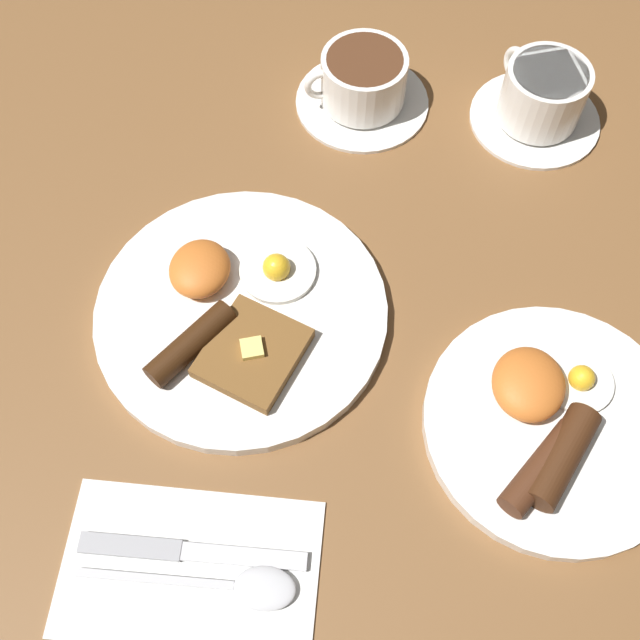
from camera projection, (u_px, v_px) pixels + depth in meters
name	position (u px, v px, depth m)	size (l,w,h in m)	color
ground_plane	(242.00, 316.00, 0.74)	(3.00, 3.00, 0.00)	brown
breakfast_plate_near	(239.00, 312.00, 0.72)	(0.28, 0.28, 0.04)	white
breakfast_plate_far	(552.00, 423.00, 0.67)	(0.24, 0.24, 0.05)	white
teacup_near	(363.00, 84.00, 0.84)	(0.15, 0.15, 0.07)	white
teacup_far	(541.00, 99.00, 0.83)	(0.15, 0.15, 0.07)	white
napkin	(190.00, 568.00, 0.62)	(0.13, 0.21, 0.01)	white
knife	(179.00, 551.00, 0.62)	(0.03, 0.19, 0.01)	silver
spoon	(242.00, 586.00, 0.61)	(0.04, 0.18, 0.01)	silver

